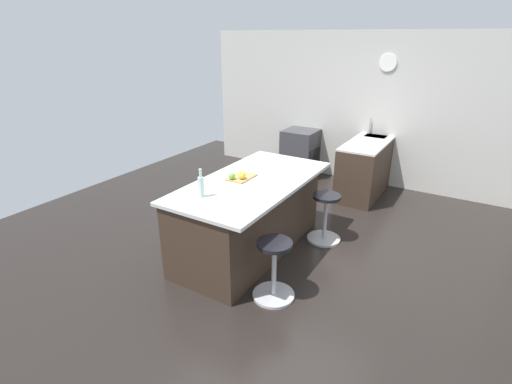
# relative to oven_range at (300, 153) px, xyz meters

# --- Properties ---
(ground_plane) EXTENTS (7.71, 7.71, 0.00)m
(ground_plane) POSITION_rel_oven_range_xyz_m (2.61, 0.89, -0.44)
(ground_plane) COLOR black
(interior_partition_left) EXTENTS (0.15, 5.81, 2.62)m
(interior_partition_left) POSITION_rel_oven_range_xyz_m (-0.35, 0.90, 0.87)
(interior_partition_left) COLOR beige
(interior_partition_left) RESTS_ON ground_plane
(sink_cabinet) EXTENTS (1.99, 0.60, 1.19)m
(sink_cabinet) POSITION_rel_oven_range_xyz_m (-0.00, 1.34, 0.02)
(sink_cabinet) COLOR #38281E
(sink_cabinet) RESTS_ON ground_plane
(oven_range) EXTENTS (0.60, 0.61, 0.88)m
(oven_range) POSITION_rel_oven_range_xyz_m (0.00, 0.00, 0.00)
(oven_range) COLOR #38383D
(oven_range) RESTS_ON ground_plane
(kitchen_island) EXTENTS (2.20, 1.11, 0.94)m
(kitchen_island) POSITION_rel_oven_range_xyz_m (2.86, 0.65, 0.03)
(kitchen_island) COLOR #38281E
(kitchen_island) RESTS_ON ground_plane
(stool_by_window) EXTENTS (0.44, 0.44, 0.65)m
(stool_by_window) POSITION_rel_oven_range_xyz_m (2.17, 1.38, -0.13)
(stool_by_window) COLOR #B7B7BC
(stool_by_window) RESTS_ON ground_plane
(stool_middle) EXTENTS (0.44, 0.44, 0.65)m
(stool_middle) POSITION_rel_oven_range_xyz_m (3.56, 1.38, -0.13)
(stool_middle) COLOR #B7B7BC
(stool_middle) RESTS_ON ground_plane
(cutting_board) EXTENTS (0.36, 0.24, 0.02)m
(cutting_board) POSITION_rel_oven_range_xyz_m (2.87, 0.55, 0.51)
(cutting_board) COLOR tan
(cutting_board) RESTS_ON kitchen_island
(apple_yellow) EXTENTS (0.09, 0.09, 0.09)m
(apple_yellow) POSITION_rel_oven_range_xyz_m (2.93, 0.59, 0.56)
(apple_yellow) COLOR gold
(apple_yellow) RESTS_ON cutting_board
(apple_green) EXTENTS (0.08, 0.08, 0.08)m
(apple_green) POSITION_rel_oven_range_xyz_m (3.01, 0.50, 0.56)
(apple_green) COLOR #609E2D
(apple_green) RESTS_ON cutting_board
(water_bottle) EXTENTS (0.06, 0.06, 0.31)m
(water_bottle) POSITION_rel_oven_range_xyz_m (3.56, 0.50, 0.62)
(water_bottle) COLOR silver
(water_bottle) RESTS_ON kitchen_island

